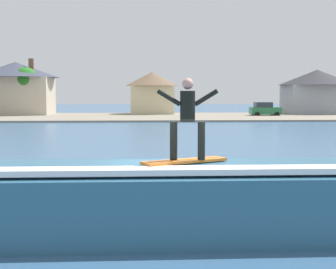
{
  "coord_description": "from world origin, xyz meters",
  "views": [
    {
      "loc": [
        -0.66,
        -11.77,
        3.05
      ],
      "look_at": [
        0.22,
        3.6,
        1.83
      ],
      "focal_mm": 56.61,
      "sensor_mm": 36.0,
      "label": 1
    }
  ],
  "objects_px": {
    "wave_crest": "(178,198)",
    "house_with_chimney": "(16,85)",
    "house_small_cottage": "(152,91)",
    "tree_tall_bare": "(26,80)",
    "house_gabled_white": "(317,89)",
    "surfboard": "(185,161)",
    "tree_short_bushy": "(13,86)",
    "surfer": "(188,114)",
    "car_far_shore": "(265,109)"
  },
  "relations": [
    {
      "from": "wave_crest",
      "to": "house_with_chimney",
      "type": "bearing_deg",
      "value": 105.85
    },
    {
      "from": "surfer",
      "to": "car_far_shore",
      "type": "bearing_deg",
      "value": 74.72
    },
    {
      "from": "wave_crest",
      "to": "house_with_chimney",
      "type": "distance_m",
      "value": 62.25
    },
    {
      "from": "surfboard",
      "to": "wave_crest",
      "type": "bearing_deg",
      "value": 109.19
    },
    {
      "from": "wave_crest",
      "to": "surfer",
      "type": "distance_m",
      "value": 1.91
    },
    {
      "from": "house_small_cottage",
      "to": "house_with_chimney",
      "type": "bearing_deg",
      "value": -178.33
    },
    {
      "from": "wave_crest",
      "to": "surfboard",
      "type": "distance_m",
      "value": 0.93
    },
    {
      "from": "house_gabled_white",
      "to": "tree_short_bushy",
      "type": "bearing_deg",
      "value": 178.26
    },
    {
      "from": "wave_crest",
      "to": "tree_tall_bare",
      "type": "relative_size",
      "value": 1.45
    },
    {
      "from": "surfboard",
      "to": "house_gabled_white",
      "type": "distance_m",
      "value": 65.21
    },
    {
      "from": "wave_crest",
      "to": "surfboard",
      "type": "height_order",
      "value": "surfboard"
    },
    {
      "from": "wave_crest",
      "to": "tree_short_bushy",
      "type": "distance_m",
      "value": 64.22
    },
    {
      "from": "wave_crest",
      "to": "car_far_shore",
      "type": "distance_m",
      "value": 56.54
    },
    {
      "from": "house_with_chimney",
      "to": "house_small_cottage",
      "type": "xyz_separation_m",
      "value": [
        18.05,
        0.52,
        -0.71
      ]
    },
    {
      "from": "house_with_chimney",
      "to": "tree_short_bushy",
      "type": "distance_m",
      "value": 2.0
    },
    {
      "from": "wave_crest",
      "to": "house_with_chimney",
      "type": "height_order",
      "value": "house_with_chimney"
    },
    {
      "from": "surfboard",
      "to": "house_gabled_white",
      "type": "xyz_separation_m",
      "value": [
        23.73,
        60.71,
        1.99
      ]
    },
    {
      "from": "wave_crest",
      "to": "surfboard",
      "type": "bearing_deg",
      "value": -70.81
    },
    {
      "from": "house_small_cottage",
      "to": "surfboard",
      "type": "bearing_deg",
      "value": -90.91
    },
    {
      "from": "surfer",
      "to": "house_small_cottage",
      "type": "relative_size",
      "value": 0.24
    },
    {
      "from": "tree_tall_bare",
      "to": "house_small_cottage",
      "type": "bearing_deg",
      "value": 10.62
    },
    {
      "from": "house_with_chimney",
      "to": "surfboard",
      "type": "bearing_deg",
      "value": -74.13
    },
    {
      "from": "wave_crest",
      "to": "tree_short_bushy",
      "type": "bearing_deg",
      "value": 106.06
    },
    {
      "from": "house_with_chimney",
      "to": "house_small_cottage",
      "type": "relative_size",
      "value": 1.61
    },
    {
      "from": "tree_short_bushy",
      "to": "house_with_chimney",
      "type": "bearing_deg",
      "value": -67.32
    },
    {
      "from": "surfboard",
      "to": "tree_tall_bare",
      "type": "xyz_separation_m",
      "value": [
        -15.27,
        57.61,
        3.09
      ]
    },
    {
      "from": "surfer",
      "to": "house_gabled_white",
      "type": "bearing_deg",
      "value": 68.71
    },
    {
      "from": "surfer",
      "to": "house_small_cottage",
      "type": "height_order",
      "value": "house_small_cottage"
    },
    {
      "from": "car_far_shore",
      "to": "house_small_cottage",
      "type": "distance_m",
      "value": 15.43
    },
    {
      "from": "car_far_shore",
      "to": "tree_short_bushy",
      "type": "bearing_deg",
      "value": 167.71
    },
    {
      "from": "surfer",
      "to": "tree_short_bushy",
      "type": "relative_size",
      "value": 0.33
    },
    {
      "from": "surfer",
      "to": "tree_tall_bare",
      "type": "bearing_deg",
      "value": 104.9
    },
    {
      "from": "house_with_chimney",
      "to": "tree_short_bushy",
      "type": "xyz_separation_m",
      "value": [
        -0.77,
        1.84,
        -0.11
      ]
    },
    {
      "from": "car_far_shore",
      "to": "tree_short_bushy",
      "type": "height_order",
      "value": "tree_short_bushy"
    },
    {
      "from": "house_with_chimney",
      "to": "tree_short_bushy",
      "type": "relative_size",
      "value": 2.18
    },
    {
      "from": "wave_crest",
      "to": "surfer",
      "type": "relative_size",
      "value": 5.27
    },
    {
      "from": "surfboard",
      "to": "car_far_shore",
      "type": "bearing_deg",
      "value": 74.65
    },
    {
      "from": "surfboard",
      "to": "house_small_cottage",
      "type": "relative_size",
      "value": 0.27
    },
    {
      "from": "surfboard",
      "to": "house_small_cottage",
      "type": "height_order",
      "value": "house_small_cottage"
    },
    {
      "from": "house_small_cottage",
      "to": "tree_tall_bare",
      "type": "xyz_separation_m",
      "value": [
        -16.23,
        -3.04,
        1.36
      ]
    },
    {
      "from": "surfboard",
      "to": "house_gabled_white",
      "type": "height_order",
      "value": "house_gabled_white"
    },
    {
      "from": "tree_tall_bare",
      "to": "house_with_chimney",
      "type": "bearing_deg",
      "value": 125.87
    },
    {
      "from": "house_with_chimney",
      "to": "tree_tall_bare",
      "type": "bearing_deg",
      "value": -54.13
    },
    {
      "from": "house_small_cottage",
      "to": "tree_tall_bare",
      "type": "distance_m",
      "value": 16.57
    },
    {
      "from": "surfer",
      "to": "house_small_cottage",
      "type": "xyz_separation_m",
      "value": [
        0.9,
        60.68,
        0.72
      ]
    },
    {
      "from": "car_far_shore",
      "to": "house_small_cottage",
      "type": "xyz_separation_m",
      "value": [
        -14.08,
        5.85,
        2.38
      ]
    },
    {
      "from": "wave_crest",
      "to": "house_gabled_white",
      "type": "xyz_separation_m",
      "value": [
        23.85,
        60.38,
        2.84
      ]
    },
    {
      "from": "surfer",
      "to": "house_with_chimney",
      "type": "relative_size",
      "value": 0.15
    },
    {
      "from": "house_with_chimney",
      "to": "house_gabled_white",
      "type": "height_order",
      "value": "house_with_chimney"
    },
    {
      "from": "house_with_chimney",
      "to": "house_small_cottage",
      "type": "height_order",
      "value": "house_with_chimney"
    }
  ]
}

